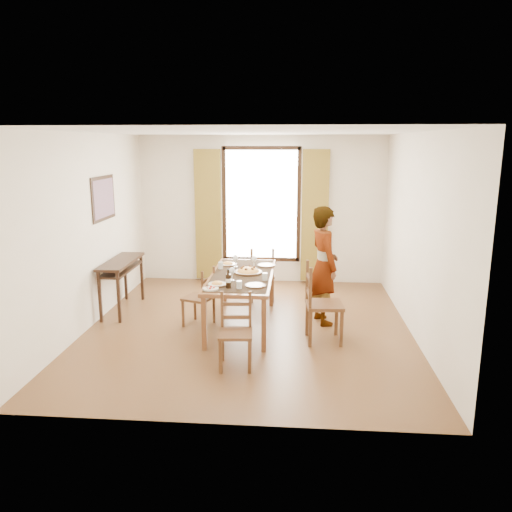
# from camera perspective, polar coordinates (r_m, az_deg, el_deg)

# --- Properties ---
(ground) EXTENTS (5.00, 5.00, 0.00)m
(ground) POSITION_cam_1_polar(r_m,az_deg,el_deg) (7.14, -0.82, -8.18)
(ground) COLOR #4F2B18
(ground) RESTS_ON ground
(room_shell) EXTENTS (4.60, 5.10, 2.74)m
(room_shell) POSITION_cam_1_polar(r_m,az_deg,el_deg) (6.87, -0.80, 4.31)
(room_shell) COLOR white
(room_shell) RESTS_ON ground
(console_table) EXTENTS (0.38, 1.20, 0.80)m
(console_table) POSITION_cam_1_polar(r_m,az_deg,el_deg) (7.94, -15.16, -1.30)
(console_table) COLOR black
(console_table) RESTS_ON ground
(dining_table) EXTENTS (0.87, 1.93, 0.76)m
(dining_table) POSITION_cam_1_polar(r_m,az_deg,el_deg) (7.03, -1.65, -2.61)
(dining_table) COLOR brown
(dining_table) RESTS_ON ground
(chair_west) EXTENTS (0.48, 0.48, 0.85)m
(chair_west) POSITION_cam_1_polar(r_m,az_deg,el_deg) (7.16, -6.39, -4.86)
(chair_west) COLOR #4F2C1A
(chair_west) RESTS_ON ground
(chair_north) EXTENTS (0.43, 0.43, 0.91)m
(chair_north) POSITION_cam_1_polar(r_m,az_deg,el_deg) (8.21, 0.71, -2.27)
(chair_north) COLOR #4F2C1A
(chair_north) RESTS_ON ground
(chair_south) EXTENTS (0.41, 0.41, 0.87)m
(chair_south) POSITION_cam_1_polar(r_m,az_deg,el_deg) (5.85, -2.34, -8.81)
(chair_south) COLOR #4F2C1A
(chair_south) RESTS_ON ground
(chair_east) EXTENTS (0.50, 0.50, 1.05)m
(chair_east) POSITION_cam_1_polar(r_m,az_deg,el_deg) (6.59, 7.48, -5.63)
(chair_east) COLOR #4F2C1A
(chair_east) RESTS_ON ground
(man) EXTENTS (0.86, 0.78, 1.70)m
(man) POSITION_cam_1_polar(r_m,az_deg,el_deg) (7.18, 7.76, -1.07)
(man) COLOR gray
(man) RESTS_ON ground
(plate_sw) EXTENTS (0.27, 0.27, 0.05)m
(plate_sw) POSITION_cam_1_polar(r_m,az_deg,el_deg) (6.49, -4.46, -3.10)
(plate_sw) COLOR silver
(plate_sw) RESTS_ON dining_table
(plate_se) EXTENTS (0.27, 0.27, 0.05)m
(plate_se) POSITION_cam_1_polar(r_m,az_deg,el_deg) (6.43, -0.05, -3.22)
(plate_se) COLOR silver
(plate_se) RESTS_ON dining_table
(plate_nw) EXTENTS (0.27, 0.27, 0.05)m
(plate_nw) POSITION_cam_1_polar(r_m,az_deg,el_deg) (7.54, -3.21, -0.82)
(plate_nw) COLOR silver
(plate_nw) RESTS_ON dining_table
(plate_ne) EXTENTS (0.27, 0.27, 0.05)m
(plate_ne) POSITION_cam_1_polar(r_m,az_deg,el_deg) (7.48, 1.22, -0.93)
(plate_ne) COLOR silver
(plate_ne) RESTS_ON dining_table
(pasta_platter) EXTENTS (0.40, 0.40, 0.10)m
(pasta_platter) POSITION_cam_1_polar(r_m,az_deg,el_deg) (7.06, -0.91, -1.56)
(pasta_platter) COLOR orange
(pasta_platter) RESTS_ON dining_table
(caprese_plate) EXTENTS (0.20, 0.20, 0.04)m
(caprese_plate) POSITION_cam_1_polar(r_m,az_deg,el_deg) (6.31, -5.21, -3.64)
(caprese_plate) COLOR silver
(caprese_plate) RESTS_ON dining_table
(wine_glass_a) EXTENTS (0.08, 0.08, 0.18)m
(wine_glass_a) POSITION_cam_1_polar(r_m,az_deg,el_deg) (6.67, -2.75, -2.05)
(wine_glass_a) COLOR white
(wine_glass_a) RESTS_ON dining_table
(wine_glass_b) EXTENTS (0.08, 0.08, 0.18)m
(wine_glass_b) POSITION_cam_1_polar(r_m,az_deg,el_deg) (7.34, -0.23, -0.67)
(wine_glass_b) COLOR white
(wine_glass_b) RESTS_ON dining_table
(wine_glass_c) EXTENTS (0.08, 0.08, 0.18)m
(wine_glass_c) POSITION_cam_1_polar(r_m,az_deg,el_deg) (7.40, -2.35, -0.56)
(wine_glass_c) COLOR white
(wine_glass_c) RESTS_ON dining_table
(tumbler_a) EXTENTS (0.07, 0.07, 0.10)m
(tumbler_a) POSITION_cam_1_polar(r_m,az_deg,el_deg) (6.69, 1.01, -2.37)
(tumbler_a) COLOR silver
(tumbler_a) RESTS_ON dining_table
(tumbler_b) EXTENTS (0.07, 0.07, 0.10)m
(tumbler_b) POSITION_cam_1_polar(r_m,az_deg,el_deg) (7.32, -4.07, -1.08)
(tumbler_b) COLOR silver
(tumbler_b) RESTS_ON dining_table
(tumbler_c) EXTENTS (0.07, 0.07, 0.10)m
(tumbler_c) POSITION_cam_1_polar(r_m,az_deg,el_deg) (6.32, -1.92, -3.30)
(tumbler_c) COLOR silver
(tumbler_c) RESTS_ON dining_table
(wine_bottle) EXTENTS (0.07, 0.07, 0.25)m
(wine_bottle) POSITION_cam_1_polar(r_m,az_deg,el_deg) (6.33, -3.19, -2.58)
(wine_bottle) COLOR black
(wine_bottle) RESTS_ON dining_table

